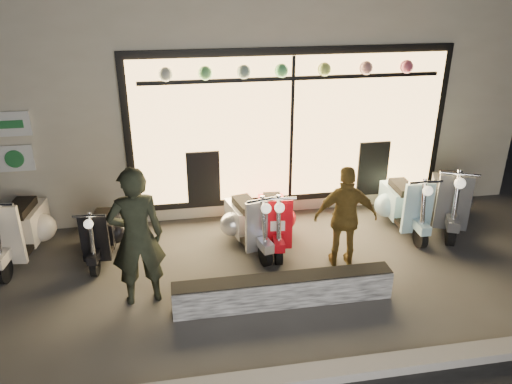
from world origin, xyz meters
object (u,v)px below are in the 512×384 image
(graffiti_barrier, at_px, (284,290))
(woman, at_px, (346,217))
(scooter_red, at_px, (273,217))
(man, at_px, (137,237))
(scooter_silver, at_px, (247,220))

(graffiti_barrier, relative_size, woman, 1.87)
(scooter_red, relative_size, woman, 0.92)
(scooter_red, xyz_separation_m, man, (-2.01, -1.28, 0.54))
(graffiti_barrier, xyz_separation_m, scooter_silver, (-0.22, 1.66, 0.20))
(graffiti_barrier, height_order, scooter_silver, scooter_silver)
(graffiti_barrier, xyz_separation_m, woman, (1.07, 0.80, 0.56))
(graffiti_barrier, relative_size, scooter_silver, 2.02)
(scooter_red, height_order, woman, woman)
(graffiti_barrier, distance_m, scooter_red, 1.70)
(scooter_silver, relative_size, woman, 0.93)
(man, bearing_deg, woman, 179.54)
(scooter_silver, height_order, man, man)
(scooter_silver, bearing_deg, woman, -46.27)
(man, bearing_deg, graffiti_barrier, 159.16)
(graffiti_barrier, distance_m, man, 1.98)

